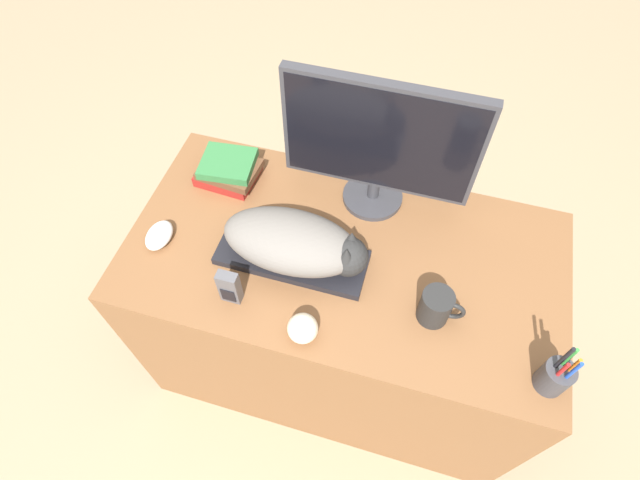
# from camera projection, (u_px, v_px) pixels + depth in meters

# --- Properties ---
(ground_plane) EXTENTS (12.00, 12.00, 0.00)m
(ground_plane) POSITION_uv_depth(u_px,v_px,m) (314.00, 435.00, 1.85)
(ground_plane) COLOR #998466
(desk) EXTENTS (1.25, 0.66, 0.75)m
(desk) POSITION_uv_depth(u_px,v_px,m) (340.00, 313.00, 1.72)
(desk) COLOR brown
(desk) RESTS_ON ground_plane
(keyboard) EXTENTS (0.42, 0.15, 0.02)m
(keyboard) POSITION_uv_depth(u_px,v_px,m) (292.00, 257.00, 1.39)
(keyboard) COLOR black
(keyboard) RESTS_ON desk
(cat) EXTENTS (0.40, 0.19, 0.14)m
(cat) POSITION_uv_depth(u_px,v_px,m) (297.00, 243.00, 1.32)
(cat) COLOR #66605B
(cat) RESTS_ON keyboard
(monitor) EXTENTS (0.54, 0.18, 0.43)m
(monitor) POSITION_uv_depth(u_px,v_px,m) (380.00, 143.00, 1.33)
(monitor) COLOR #333338
(monitor) RESTS_ON desk
(computer_mouse) EXTENTS (0.07, 0.10, 0.04)m
(computer_mouse) POSITION_uv_depth(u_px,v_px,m) (159.00, 235.00, 1.42)
(computer_mouse) COLOR silver
(computer_mouse) RESTS_ON desk
(coffee_mug) EXTENTS (0.12, 0.08, 0.10)m
(coffee_mug) POSITION_uv_depth(u_px,v_px,m) (436.00, 307.00, 1.26)
(coffee_mug) COLOR black
(coffee_mug) RESTS_ON desk
(pen_cup) EXTENTS (0.07, 0.07, 0.19)m
(pen_cup) POSITION_uv_depth(u_px,v_px,m) (555.00, 376.00, 1.16)
(pen_cup) COLOR #38383D
(pen_cup) RESTS_ON desk
(baseball) EXTENTS (0.08, 0.08, 0.08)m
(baseball) POSITION_uv_depth(u_px,v_px,m) (303.00, 328.00, 1.24)
(baseball) COLOR beige
(baseball) RESTS_ON desk
(phone) EXTENTS (0.05, 0.03, 0.12)m
(phone) POSITION_uv_depth(u_px,v_px,m) (229.00, 287.00, 1.29)
(phone) COLOR #4C4C51
(phone) RESTS_ON desk
(book_stack) EXTENTS (0.20, 0.16, 0.08)m
(book_stack) POSITION_uv_depth(u_px,v_px,m) (228.00, 169.00, 1.54)
(book_stack) COLOR maroon
(book_stack) RESTS_ON desk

